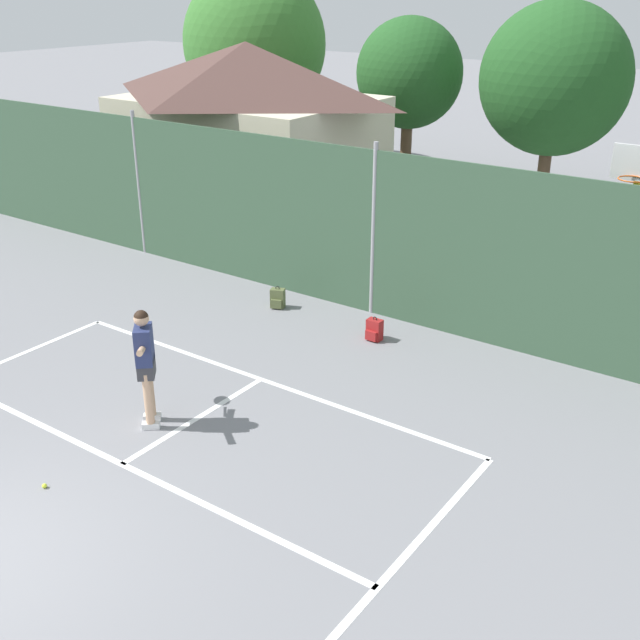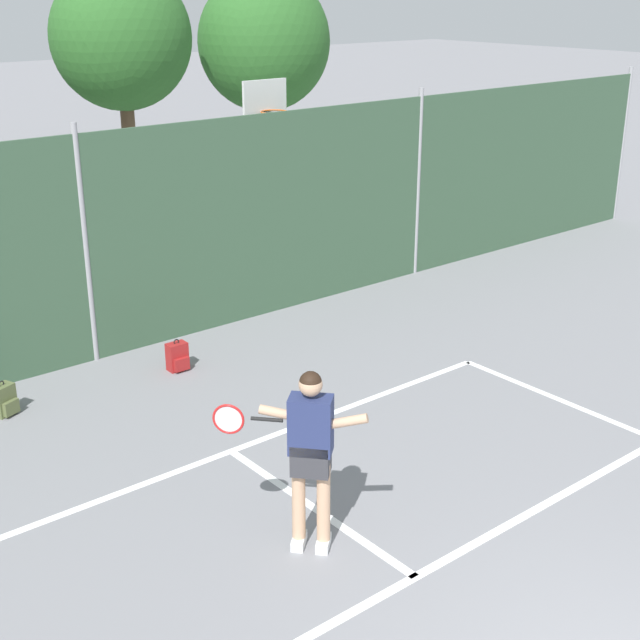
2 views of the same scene
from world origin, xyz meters
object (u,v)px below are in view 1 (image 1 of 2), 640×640
Objects in this scene: tennis_player at (145,357)px; basketball_hoop at (630,216)px; backpack_olive at (278,299)px; tennis_ball at (44,486)px; backpack_red at (374,330)px.

basketball_hoop is at bearing 56.64° from tennis_player.
backpack_olive is (-1.22, 4.63, -0.92)m from tennis_player.
tennis_player is at bearing 91.13° from tennis_ball.
basketball_hoop reaches higher than tennis_ball.
tennis_player is 4.01× the size of backpack_red.
basketball_hoop is 10.49m from tennis_ball.
backpack_red is at bearing 75.12° from tennis_player.
tennis_ball is 0.14× the size of backpack_olive.
basketball_hoop is at bearing 37.53° from backpack_red.
backpack_olive is at bearing 100.85° from tennis_ball.
tennis_ball is at bearing -117.20° from basketball_hoop.
basketball_hoop is at bearing 23.10° from backpack_olive.
basketball_hoop is 6.80m from backpack_olive.
tennis_player is 4.01× the size of backpack_olive.
basketball_hoop is 7.67× the size of backpack_red.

